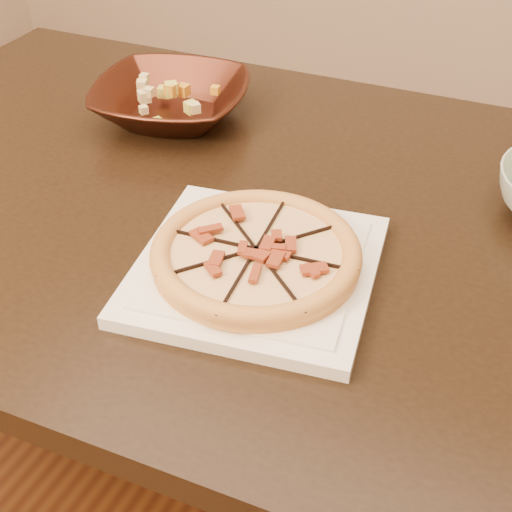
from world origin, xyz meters
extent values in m
cube|color=black|center=(0.17, 0.11, 0.73)|extent=(1.44, 0.97, 0.04)
cylinder|color=black|center=(-0.44, 0.47, 0.35)|extent=(0.07, 0.07, 0.71)
cube|color=white|center=(0.25, -0.04, 0.76)|extent=(0.33, 0.33, 0.02)
cube|color=white|center=(0.25, -0.04, 0.77)|extent=(0.28, 0.28, 0.00)
cylinder|color=gold|center=(0.25, -0.04, 0.78)|extent=(0.25, 0.25, 0.01)
torus|color=gold|center=(0.25, -0.04, 0.79)|extent=(0.26, 0.26, 0.03)
cylinder|color=beige|center=(0.25, -0.04, 0.79)|extent=(0.21, 0.21, 0.01)
cube|color=black|center=(0.25, -0.04, 0.79)|extent=(0.03, 0.25, 0.01)
cube|color=black|center=(0.25, -0.04, 0.79)|extent=(0.20, 0.16, 0.01)
cube|color=black|center=(0.25, -0.04, 0.79)|extent=(0.25, 0.03, 0.01)
cube|color=black|center=(0.25, -0.04, 0.79)|extent=(0.16, 0.20, 0.01)
cube|color=#85350D|center=(0.27, -0.04, 0.79)|extent=(0.03, 0.02, 0.00)
cube|color=#85350D|center=(0.29, -0.02, 0.79)|extent=(0.03, 0.02, 0.00)
cube|color=#85350D|center=(0.29, 0.01, 0.79)|extent=(0.03, 0.03, 0.00)
cube|color=#85350D|center=(0.26, -0.01, 0.79)|extent=(0.02, 0.03, 0.00)
cube|color=#85350D|center=(0.25, 0.01, 0.79)|extent=(0.02, 0.02, 0.00)
cube|color=#85350D|center=(0.23, 0.03, 0.79)|extent=(0.02, 0.03, 0.00)
cube|color=#85350D|center=(0.23, -0.01, 0.79)|extent=(0.03, 0.03, 0.00)
cube|color=#85350D|center=(0.20, -0.01, 0.79)|extent=(0.03, 0.02, 0.00)
cube|color=#85350D|center=(0.17, -0.02, 0.79)|extent=(0.03, 0.02, 0.00)
cube|color=#85350D|center=(0.21, -0.04, 0.79)|extent=(0.03, 0.02, 0.00)
cube|color=#85350D|center=(0.19, -0.07, 0.79)|extent=(0.03, 0.02, 0.00)
cube|color=#85350D|center=(0.23, -0.05, 0.79)|extent=(0.03, 0.03, 0.00)
cube|color=#85350D|center=(0.23, -0.08, 0.79)|extent=(0.02, 0.03, 0.00)
cube|color=#85350D|center=(0.24, -0.11, 0.79)|extent=(0.02, 0.02, 0.00)
cube|color=#85350D|center=(0.26, -0.07, 0.79)|extent=(0.02, 0.03, 0.00)
cube|color=#85350D|center=(0.28, -0.08, 0.79)|extent=(0.03, 0.03, 0.00)
cube|color=#85350D|center=(0.31, -0.08, 0.79)|extent=(0.03, 0.02, 0.00)
cube|color=#85350D|center=(0.28, -0.05, 0.79)|extent=(0.03, 0.02, 0.00)
imported|color=#421D13|center=(-0.07, 0.28, 0.78)|extent=(0.31, 0.31, 0.06)
cube|color=#DCC57F|center=(-0.07, 0.28, 0.83)|extent=(0.03, 0.03, 0.03)
cube|color=orange|center=(-0.05, 0.28, 0.83)|extent=(0.03, 0.03, 0.03)
cube|color=#D0CE47|center=(-0.04, 0.30, 0.83)|extent=(0.03, 0.03, 0.03)
cube|color=#DCC57F|center=(-0.05, 0.32, 0.83)|extent=(0.03, 0.03, 0.03)
cube|color=orange|center=(-0.07, 0.29, 0.83)|extent=(0.03, 0.03, 0.03)
cube|color=#D0CE47|center=(-0.08, 0.30, 0.83)|extent=(0.03, 0.03, 0.03)
cube|color=#DCC57F|center=(-0.10, 0.31, 0.83)|extent=(0.03, 0.03, 0.03)
cube|color=orange|center=(-0.07, 0.28, 0.83)|extent=(0.03, 0.03, 0.03)
cube|color=#D0CE47|center=(-0.08, 0.28, 0.83)|extent=(0.03, 0.03, 0.03)
cube|color=#DCC57F|center=(-0.10, 0.26, 0.83)|extent=(0.03, 0.03, 0.03)
cube|color=orange|center=(-0.10, 0.24, 0.83)|extent=(0.03, 0.03, 0.03)
cube|color=#D0CE47|center=(-0.07, 0.27, 0.83)|extent=(0.03, 0.03, 0.03)
cube|color=#DCC57F|center=(-0.07, 0.25, 0.83)|extent=(0.03, 0.03, 0.03)
cube|color=orange|center=(-0.05, 0.23, 0.83)|extent=(0.03, 0.03, 0.03)
cube|color=#D0CE47|center=(-0.06, 0.27, 0.83)|extent=(0.03, 0.03, 0.03)
cube|color=#DCC57F|center=(-0.05, 0.27, 0.83)|extent=(0.03, 0.03, 0.03)
camera|label=1|loc=(0.55, -0.65, 1.32)|focal=50.00mm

